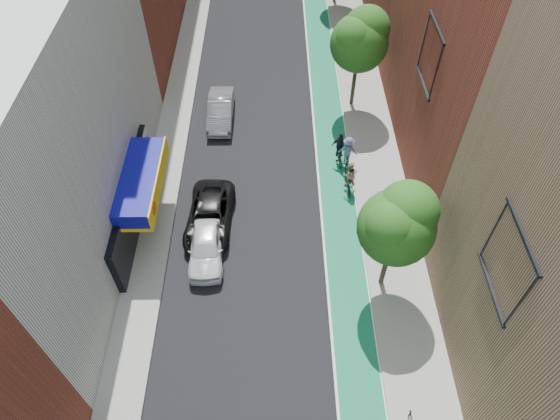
{
  "coord_description": "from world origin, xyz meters",
  "views": [
    {
      "loc": [
        0.55,
        -3.07,
        20.86
      ],
      "look_at": [
        0.72,
        13.48,
        1.5
      ],
      "focal_mm": 32.0,
      "sensor_mm": 36.0,
      "label": 1
    }
  ],
  "objects_px": {
    "cyclist_lane_mid": "(340,151)",
    "cyclist_lane_far": "(348,153)",
    "parked_car_silver": "(221,110)",
    "parked_car_black": "(209,216)",
    "parked_car_white": "(206,245)",
    "cyclist_lane_near": "(349,179)"
  },
  "relations": [
    {
      "from": "cyclist_lane_mid",
      "to": "cyclist_lane_far",
      "type": "height_order",
      "value": "cyclist_lane_far"
    },
    {
      "from": "parked_car_silver",
      "to": "cyclist_lane_far",
      "type": "bearing_deg",
      "value": -29.82
    },
    {
      "from": "parked_car_silver",
      "to": "parked_car_black",
      "type": "bearing_deg",
      "value": -89.96
    },
    {
      "from": "parked_car_silver",
      "to": "cyclist_lane_far",
      "type": "height_order",
      "value": "cyclist_lane_far"
    },
    {
      "from": "parked_car_white",
      "to": "cyclist_lane_far",
      "type": "xyz_separation_m",
      "value": [
        7.7,
        6.33,
        0.29
      ]
    },
    {
      "from": "cyclist_lane_near",
      "to": "cyclist_lane_far",
      "type": "relative_size",
      "value": 0.91
    },
    {
      "from": "parked_car_white",
      "to": "parked_car_silver",
      "type": "distance_m",
      "value": 10.75
    },
    {
      "from": "parked_car_white",
      "to": "cyclist_lane_far",
      "type": "bearing_deg",
      "value": 37.22
    },
    {
      "from": "cyclist_lane_far",
      "to": "parked_car_black",
      "type": "bearing_deg",
      "value": 39.74
    },
    {
      "from": "parked_car_black",
      "to": "cyclist_lane_near",
      "type": "height_order",
      "value": "cyclist_lane_near"
    },
    {
      "from": "parked_car_white",
      "to": "parked_car_black",
      "type": "height_order",
      "value": "parked_car_white"
    },
    {
      "from": "cyclist_lane_near",
      "to": "parked_car_silver",
      "type": "bearing_deg",
      "value": -42.67
    },
    {
      "from": "parked_car_white",
      "to": "cyclist_lane_far",
      "type": "height_order",
      "value": "cyclist_lane_far"
    },
    {
      "from": "parked_car_white",
      "to": "parked_car_silver",
      "type": "height_order",
      "value": "same"
    },
    {
      "from": "parked_car_silver",
      "to": "cyclist_lane_far",
      "type": "relative_size",
      "value": 2.06
    },
    {
      "from": "parked_car_white",
      "to": "parked_car_black",
      "type": "bearing_deg",
      "value": 87.82
    },
    {
      "from": "cyclist_lane_near",
      "to": "cyclist_lane_mid",
      "type": "bearing_deg",
      "value": -85.61
    },
    {
      "from": "parked_car_silver",
      "to": "cyclist_lane_mid",
      "type": "height_order",
      "value": "cyclist_lane_mid"
    },
    {
      "from": "cyclist_lane_mid",
      "to": "cyclist_lane_far",
      "type": "distance_m",
      "value": 0.68
    },
    {
      "from": "cyclist_lane_near",
      "to": "cyclist_lane_far",
      "type": "distance_m",
      "value": 1.88
    },
    {
      "from": "parked_car_silver",
      "to": "parked_car_white",
      "type": "bearing_deg",
      "value": -89.96
    },
    {
      "from": "cyclist_lane_mid",
      "to": "cyclist_lane_near",
      "type": "bearing_deg",
      "value": 96.16
    }
  ]
}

